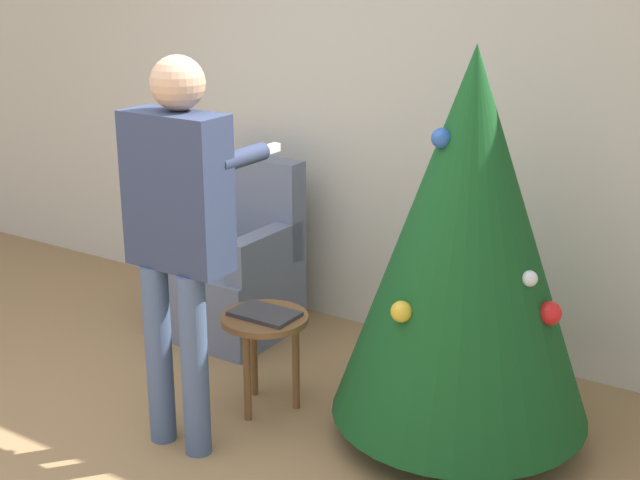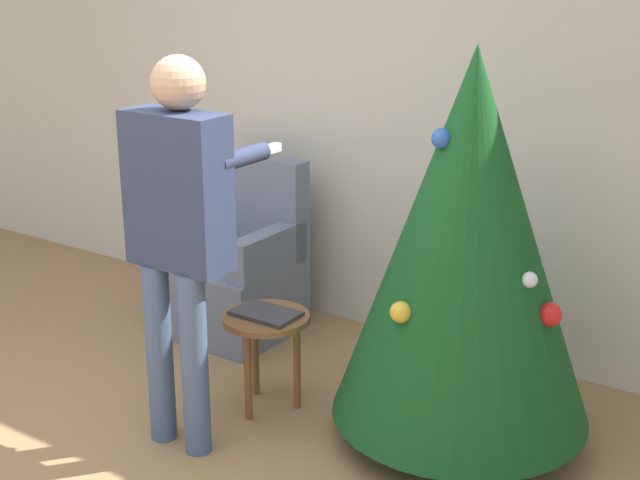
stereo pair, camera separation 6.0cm
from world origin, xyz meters
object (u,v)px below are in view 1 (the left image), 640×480
person_standing (178,219)px  christmas_tree (467,239)px  side_stool (265,330)px  armchair (231,272)px

person_standing → christmas_tree: bearing=34.4°
person_standing → side_stool: bearing=75.5°
christmas_tree → person_standing: bearing=-145.6°
armchair → side_stool: (0.74, -0.67, 0.06)m
person_standing → side_stool: (0.11, 0.44, -0.65)m
christmas_tree → armchair: bearing=166.0°
person_standing → armchair: bearing=119.3°
armchair → side_stool: size_ratio=2.08×
armchair → side_stool: armchair is taller
christmas_tree → person_standing: (-1.02, -0.70, 0.10)m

